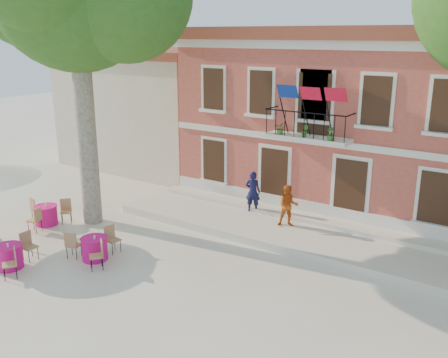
% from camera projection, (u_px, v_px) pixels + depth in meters
% --- Properties ---
extents(ground, '(90.00, 90.00, 0.00)m').
position_uv_depth(ground, '(173.00, 265.00, 16.17)').
color(ground, beige).
rests_on(ground, ground).
extents(main_building, '(13.50, 9.59, 7.50)m').
position_uv_depth(main_building, '(351.00, 115.00, 21.95)').
color(main_building, '#BD6044').
rests_on(main_building, ground).
extents(neighbor_west, '(9.40, 9.40, 6.40)m').
position_uv_depth(neighbor_west, '(167.00, 105.00, 29.12)').
color(neighbor_west, beige).
rests_on(neighbor_west, ground).
extents(terrace, '(14.00, 3.40, 0.30)m').
position_uv_depth(terrace, '(290.00, 232.00, 18.54)').
color(terrace, silver).
rests_on(terrace, ground).
extents(pedestrian_navy, '(0.70, 0.55, 1.67)m').
position_uv_depth(pedestrian_navy, '(253.00, 192.00, 19.99)').
color(pedestrian_navy, '#101338').
rests_on(pedestrian_navy, terrace).
extents(pedestrian_orange, '(0.97, 0.91, 1.58)m').
position_uv_depth(pedestrian_orange, '(288.00, 206.00, 18.49)').
color(pedestrian_orange, '#C05016').
rests_on(pedestrian_orange, terrace).
extents(cafe_table_0, '(1.87, 1.65, 0.95)m').
position_uv_depth(cafe_table_0, '(9.00, 256.00, 15.89)').
color(cafe_table_0, '#E01581').
rests_on(cafe_table_0, ground).
extents(cafe_table_1, '(1.86, 1.73, 0.95)m').
position_uv_depth(cafe_table_1, '(95.00, 247.00, 16.49)').
color(cafe_table_1, '#E01581').
rests_on(cafe_table_1, ground).
extents(cafe_table_3, '(1.77, 1.84, 0.95)m').
position_uv_depth(cafe_table_3, '(46.00, 214.00, 19.53)').
color(cafe_table_3, '#E01581').
rests_on(cafe_table_3, ground).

